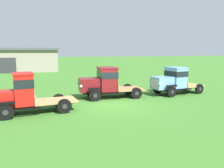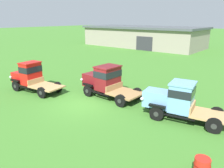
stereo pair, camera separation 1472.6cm
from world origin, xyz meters
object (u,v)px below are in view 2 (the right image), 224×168
Objects in this scene: vintage_truck_midrow_center at (177,100)px; farm_shed at (142,36)px; oil_drum_beside_row at (202,168)px; vintage_truck_foreground_near at (31,76)px; vintage_truck_second_in_line at (106,80)px.

farm_shed is at bearing 125.49° from vintage_truck_midrow_center.
vintage_truck_midrow_center is at bearing 124.45° from oil_drum_beside_row.
farm_shed is at bearing 125.35° from oil_drum_beside_row.
vintage_truck_foreground_near is (8.25, -29.30, -0.85)m from farm_shed.
oil_drum_beside_row is (21.88, -30.84, -1.58)m from farm_shed.
oil_drum_beside_row is at bearing -6.45° from vintage_truck_foreground_near.
vintage_truck_second_in_line is 5.54m from vintage_truck_midrow_center.
vintage_truck_foreground_near is 1.01× the size of vintage_truck_second_in_line.
oil_drum_beside_row is (13.63, -1.54, -0.73)m from vintage_truck_foreground_near.
farm_shed is 30.45m from vintage_truck_foreground_near.
vintage_truck_foreground_near reaches higher than vintage_truck_second_in_line.
vintage_truck_second_in_line is at bearing 152.45° from oil_drum_beside_row.
vintage_truck_midrow_center is 6.02× the size of oil_drum_beside_row.
vintage_truck_second_in_line is 5.98× the size of oil_drum_beside_row.
vintage_truck_foreground_near is at bearing -74.27° from farm_shed.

